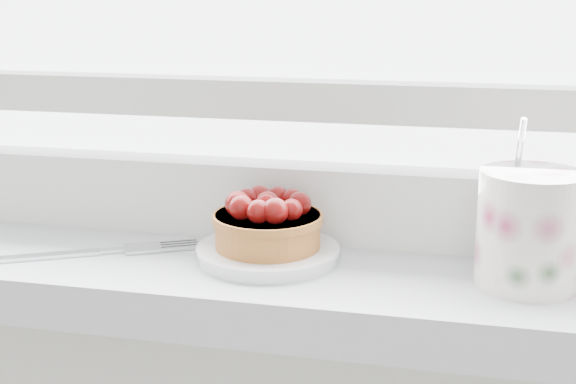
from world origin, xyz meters
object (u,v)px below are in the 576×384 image
(floral_mug, at_px, (534,227))
(fork, at_px, (81,253))
(saucer, at_px, (268,253))
(raspberry_tart, at_px, (267,222))

(floral_mug, relative_size, fork, 0.69)
(saucer, relative_size, floral_mug, 0.94)
(floral_mug, distance_m, fork, 0.38)
(raspberry_tart, relative_size, fork, 0.50)
(saucer, height_order, raspberry_tart, raspberry_tart)
(saucer, bearing_deg, fork, -170.93)
(saucer, bearing_deg, floral_mug, -2.39)
(saucer, xyz_separation_m, floral_mug, (0.22, -0.01, 0.04))
(raspberry_tart, bearing_deg, floral_mug, -2.35)
(raspberry_tart, bearing_deg, fork, -170.96)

